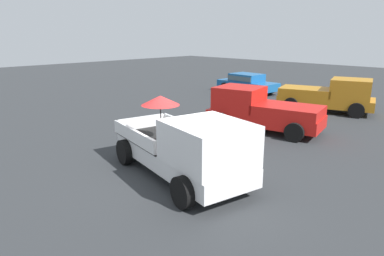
{
  "coord_description": "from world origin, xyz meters",
  "views": [
    {
      "loc": [
        7.06,
        -6.51,
        4.07
      ],
      "look_at": [
        -0.63,
        1.14,
        1.1
      ],
      "focal_mm": 32.49,
      "sensor_mm": 36.0,
      "label": 1
    }
  ],
  "objects_px": {
    "pickup_truck_red": "(330,95)",
    "parked_sedan_near": "(247,82)",
    "pickup_truck_far": "(260,110)",
    "pickup_truck_main": "(188,148)"
  },
  "relations": [
    {
      "from": "pickup_truck_red",
      "to": "parked_sedan_near",
      "type": "xyz_separation_m",
      "value": [
        -6.79,
        1.9,
        -0.13
      ]
    },
    {
      "from": "pickup_truck_red",
      "to": "pickup_truck_far",
      "type": "relative_size",
      "value": 1.01
    },
    {
      "from": "pickup_truck_main",
      "to": "pickup_truck_far",
      "type": "bearing_deg",
      "value": 117.0
    },
    {
      "from": "parked_sedan_near",
      "to": "pickup_truck_far",
      "type": "bearing_deg",
      "value": -47.39
    },
    {
      "from": "pickup_truck_main",
      "to": "parked_sedan_near",
      "type": "xyz_separation_m",
      "value": [
        -7.93,
        13.53,
        -0.22
      ]
    },
    {
      "from": "pickup_truck_main",
      "to": "parked_sedan_near",
      "type": "bearing_deg",
      "value": 131.64
    },
    {
      "from": "parked_sedan_near",
      "to": "pickup_truck_red",
      "type": "bearing_deg",
      "value": -12.65
    },
    {
      "from": "pickup_truck_main",
      "to": "parked_sedan_near",
      "type": "height_order",
      "value": "pickup_truck_main"
    },
    {
      "from": "pickup_truck_red",
      "to": "parked_sedan_near",
      "type": "relative_size",
      "value": 1.17
    },
    {
      "from": "pickup_truck_far",
      "to": "parked_sedan_near",
      "type": "height_order",
      "value": "pickup_truck_far"
    }
  ]
}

